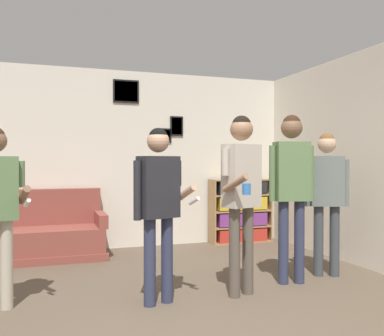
{
  "coord_description": "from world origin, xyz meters",
  "views": [
    {
      "loc": [
        -1.07,
        -2.73,
        1.31
      ],
      "look_at": [
        0.52,
        1.88,
        1.24
      ],
      "focal_mm": 40.0,
      "sensor_mm": 36.0,
      "label": 1
    }
  ],
  "objects": [
    {
      "name": "person_spectator_near_bookshelf",
      "position": [
        1.43,
        1.26,
        1.13
      ],
      "size": [
        0.49,
        0.26,
        1.81
      ],
      "color": "#2D334C",
      "rests_on": "ground_plane"
    },
    {
      "name": "couch",
      "position": [
        -1.13,
        3.38,
        0.3
      ],
      "size": [
        1.69,
        0.8,
        0.92
      ],
      "color": "brown",
      "rests_on": "ground_plane"
    },
    {
      "name": "wall_right",
      "position": [
        2.68,
        1.88,
        1.35
      ],
      "size": [
        0.06,
        6.16,
        2.7
      ],
      "color": "silver",
      "rests_on": "ground_plane"
    },
    {
      "name": "person_watcher_holding_cup",
      "position": [
        0.74,
        1.05,
        1.09
      ],
      "size": [
        0.48,
        0.53,
        1.76
      ],
      "color": "brown",
      "rests_on": "ground_plane"
    },
    {
      "name": "wall_back",
      "position": [
        0.0,
        3.79,
        1.35
      ],
      "size": [
        7.7,
        0.08,
        2.7
      ],
      "color": "silver",
      "rests_on": "ground_plane"
    },
    {
      "name": "person_player_foreground_center",
      "position": [
        -0.09,
        1.07,
        0.99
      ],
      "size": [
        0.56,
        0.41,
        1.62
      ],
      "color": "#2D334C",
      "rests_on": "ground_plane"
    },
    {
      "name": "bookshelf",
      "position": [
        1.93,
        3.57,
        0.51
      ],
      "size": [
        1.02,
        0.3,
        1.03
      ],
      "color": "#A87F51",
      "rests_on": "ground_plane"
    },
    {
      "name": "drinking_cup",
      "position": [
        2.02,
        3.57,
        1.08
      ],
      "size": [
        0.09,
        0.09,
        0.1
      ],
      "color": "blue",
      "rests_on": "bookshelf"
    },
    {
      "name": "person_spectator_far_right",
      "position": [
        1.98,
        1.39,
        1.0
      ],
      "size": [
        0.46,
        0.33,
        1.64
      ],
      "color": "#3D4247",
      "rests_on": "ground_plane"
    }
  ]
}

